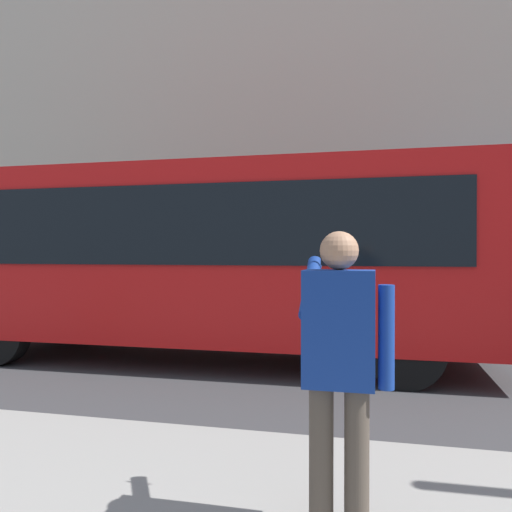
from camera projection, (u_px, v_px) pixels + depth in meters
name	position (u px, v px, depth m)	size (l,w,h in m)	color
ground_plane	(317.00, 364.00, 7.89)	(60.00, 60.00, 0.00)	#38383A
building_facade_far	(345.00, 101.00, 14.44)	(28.00, 1.55, 12.00)	beige
red_bus	(206.00, 255.00, 8.19)	(9.05, 2.54, 3.08)	red
pedestrian_photographer	(340.00, 356.00, 2.90)	(0.53, 0.52, 1.70)	#4C4238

